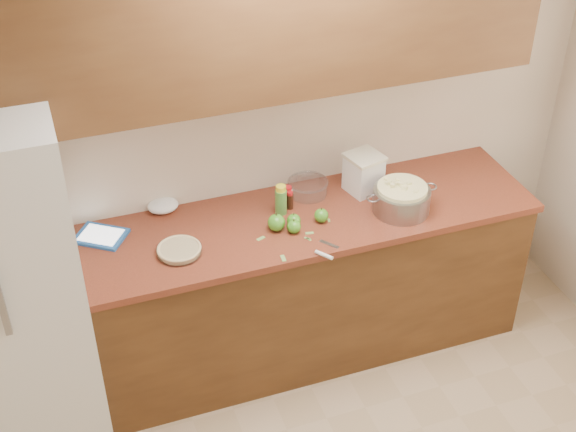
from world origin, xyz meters
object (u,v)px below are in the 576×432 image
object	(u,v)px
colander	(401,199)
tablet	(101,236)
flour_canister	(364,173)
pie	(179,250)

from	to	relation	value
colander	tablet	world-z (taller)	colander
colander	flour_canister	distance (m)	0.27
flour_canister	colander	bearing A→B (deg)	-65.60
flour_canister	tablet	xyz separation A→B (m)	(-1.42, 0.04, -0.10)
flour_canister	tablet	size ratio (longest dim) A/B	0.73
colander	tablet	xyz separation A→B (m)	(-1.53, 0.29, -0.06)
pie	colander	size ratio (longest dim) A/B	0.56
pie	flour_canister	distance (m)	1.10
colander	flour_canister	size ratio (longest dim) A/B	1.82
pie	tablet	size ratio (longest dim) A/B	0.75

